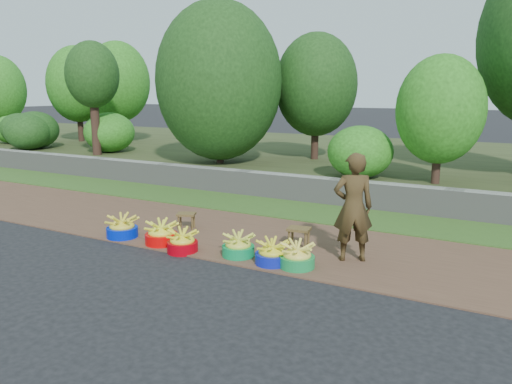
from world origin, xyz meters
The scene contains 15 objects.
ground_plane centered at (0.00, 0.00, 0.00)m, with size 120.00×120.00×0.00m, color black.
dirt_shoulder centered at (0.00, 1.25, 0.01)m, with size 80.00×2.50×0.02m, color brown.
grass_verge centered at (0.00, 3.25, 0.02)m, with size 80.00×1.50×0.04m, color #375C20.
retaining_wall centered at (0.00, 4.10, 0.28)m, with size 80.00×0.35×0.55m, color gray.
earth_bank centered at (0.00, 9.00, 0.25)m, with size 80.00×10.00×0.50m, color #353F1E.
vegetation centered at (-1.85, 6.32, 2.53)m, with size 36.58×6.07×4.74m.
basin_a centered at (-2.26, 0.25, 0.17)m, with size 0.49×0.49×0.37m.
basin_b centered at (-1.48, 0.27, 0.17)m, with size 0.49×0.49×0.37m.
basin_c centered at (-0.98, 0.14, 0.15)m, with size 0.45×0.45×0.34m.
basin_d centered at (-0.15, 0.35, 0.15)m, with size 0.46×0.46×0.34m.
basin_e centered at (0.41, 0.29, 0.15)m, with size 0.46×0.46×0.34m.
basin_f centered at (0.77, 0.32, 0.16)m, with size 0.47×0.47×0.35m.
stool_left centered at (-1.65, 1.14, 0.23)m, with size 0.37×0.34×0.27m.
stool_right centered at (0.43, 1.15, 0.25)m, with size 0.36×0.30×0.29m.
vendor_woman centered at (1.31, 0.95, 0.77)m, with size 0.55×0.36×1.50m, color black.
Camera 1 is at (3.31, -5.47, 2.33)m, focal length 35.00 mm.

